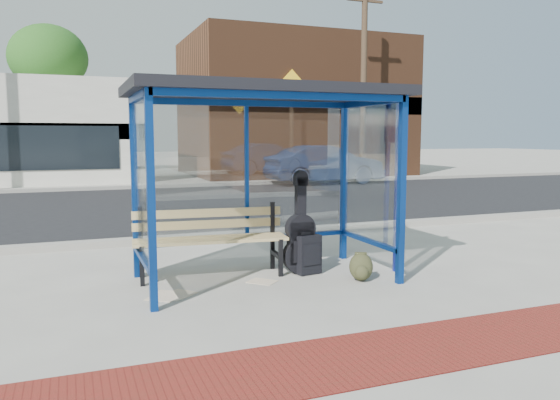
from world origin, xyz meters
name	(u,v)px	position (x,y,z in m)	size (l,w,h in m)	color
ground	(265,280)	(0.00, 0.00, 0.00)	(120.00, 120.00, 0.00)	#B2ADA0
brick_paver_strip	(370,356)	(0.00, -2.60, 0.01)	(60.00, 1.00, 0.01)	maroon
curb_near	(210,236)	(0.00, 2.90, 0.06)	(60.00, 0.25, 0.12)	gray
street_asphalt	(164,206)	(0.00, 8.00, 0.00)	(60.00, 10.00, 0.00)	black
curb_far	(140,187)	(0.00, 13.10, 0.06)	(60.00, 0.25, 0.12)	gray
far_sidewalk	(134,184)	(0.00, 15.00, 0.00)	(60.00, 4.00, 0.01)	#B2ADA0
bus_shelter	(263,116)	(0.00, 0.07, 2.07)	(3.30, 1.80, 2.42)	navy
storefront_brown	(293,108)	(8.00, 18.49, 3.20)	(10.00, 7.08, 6.40)	#59331E
tree_mid	(48,59)	(-3.00, 22.00, 5.45)	(3.60, 3.60, 7.03)	#4C3826
tree_right	(342,72)	(12.50, 22.00, 5.45)	(3.60, 3.60, 7.03)	#4C3826
utility_pole_east	(364,80)	(9.00, 13.40, 4.11)	(1.60, 0.24, 8.00)	#4C3826
bench	(210,236)	(-0.59, 0.47, 0.53)	(2.00, 0.67, 0.93)	black
guitar_bag	(300,238)	(0.55, 0.15, 0.47)	(0.47, 0.14, 1.29)	black
suitcase	(308,254)	(0.63, 0.09, 0.26)	(0.36, 0.26, 0.57)	black
backpack	(361,267)	(1.12, -0.47, 0.17)	(0.36, 0.35, 0.36)	#30321B
sign_post	(399,174)	(1.81, -0.20, 1.32)	(0.13, 0.29, 2.34)	#0D1D98
newspaper_a	(166,296)	(-1.30, -0.26, 0.00)	(0.41, 0.33, 0.01)	white
newspaper_b	(177,295)	(-1.17, -0.27, 0.00)	(0.40, 0.31, 0.01)	white
newspaper_c	(262,282)	(-0.07, -0.07, 0.00)	(0.34, 0.27, 0.01)	white
parked_car	(324,165)	(6.84, 12.49, 0.74)	(1.56, 4.48, 1.48)	#1A284A
fire_hydrant	(380,171)	(9.92, 13.46, 0.36)	(0.30, 0.20, 0.66)	#B00C15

